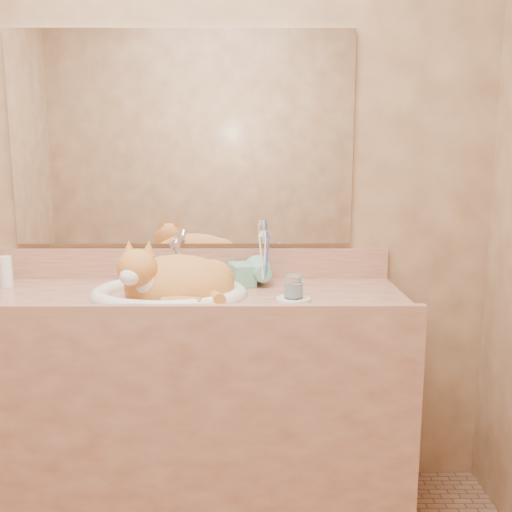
{
  "coord_description": "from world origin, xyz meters",
  "views": [
    {
      "loc": [
        0.27,
        -1.22,
        1.33
      ],
      "look_at": [
        0.28,
        0.7,
        0.99
      ],
      "focal_mm": 40.0,
      "sensor_mm": 36.0,
      "label": 1
    }
  ],
  "objects_px": {
    "vanity_counter": "(179,407)",
    "toothbrush_cup": "(264,275)",
    "soap_dispenser": "(247,264)",
    "water_glass": "(294,287)",
    "cat": "(173,279)",
    "sink_basin": "(169,272)"
  },
  "relations": [
    {
      "from": "water_glass",
      "to": "soap_dispenser",
      "type": "bearing_deg",
      "value": 132.13
    },
    {
      "from": "cat",
      "to": "toothbrush_cup",
      "type": "distance_m",
      "value": 0.34
    },
    {
      "from": "soap_dispenser",
      "to": "toothbrush_cup",
      "type": "xyz_separation_m",
      "value": [
        0.06,
        -0.0,
        -0.04
      ]
    },
    {
      "from": "vanity_counter",
      "to": "toothbrush_cup",
      "type": "xyz_separation_m",
      "value": [
        0.31,
        0.08,
        0.48
      ]
    },
    {
      "from": "vanity_counter",
      "to": "soap_dispenser",
      "type": "distance_m",
      "value": 0.58
    },
    {
      "from": "sink_basin",
      "to": "water_glass",
      "type": "height_order",
      "value": "sink_basin"
    },
    {
      "from": "toothbrush_cup",
      "to": "water_glass",
      "type": "height_order",
      "value": "toothbrush_cup"
    },
    {
      "from": "sink_basin",
      "to": "water_glass",
      "type": "xyz_separation_m",
      "value": [
        0.43,
        -0.07,
        -0.03
      ]
    },
    {
      "from": "sink_basin",
      "to": "water_glass",
      "type": "relative_size",
      "value": 6.96
    },
    {
      "from": "water_glass",
      "to": "sink_basin",
      "type": "bearing_deg",
      "value": 170.29
    },
    {
      "from": "vanity_counter",
      "to": "soap_dispenser",
      "type": "height_order",
      "value": "soap_dispenser"
    },
    {
      "from": "vanity_counter",
      "to": "toothbrush_cup",
      "type": "distance_m",
      "value": 0.57
    },
    {
      "from": "soap_dispenser",
      "to": "water_glass",
      "type": "xyz_separation_m",
      "value": [
        0.16,
        -0.18,
        -0.04
      ]
    },
    {
      "from": "cat",
      "to": "toothbrush_cup",
      "type": "height_order",
      "value": "cat"
    },
    {
      "from": "sink_basin",
      "to": "soap_dispenser",
      "type": "xyz_separation_m",
      "value": [
        0.27,
        0.1,
        0.01
      ]
    },
    {
      "from": "sink_basin",
      "to": "toothbrush_cup",
      "type": "distance_m",
      "value": 0.35
    },
    {
      "from": "vanity_counter",
      "to": "toothbrush_cup",
      "type": "height_order",
      "value": "toothbrush_cup"
    },
    {
      "from": "soap_dispenser",
      "to": "toothbrush_cup",
      "type": "height_order",
      "value": "soap_dispenser"
    },
    {
      "from": "cat",
      "to": "water_glass",
      "type": "height_order",
      "value": "cat"
    },
    {
      "from": "cat",
      "to": "soap_dispenser",
      "type": "xyz_separation_m",
      "value": [
        0.25,
        0.12,
        0.03
      ]
    },
    {
      "from": "vanity_counter",
      "to": "toothbrush_cup",
      "type": "relative_size",
      "value": 14.69
    },
    {
      "from": "water_glass",
      "to": "cat",
      "type": "bearing_deg",
      "value": 171.87
    }
  ]
}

